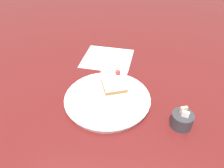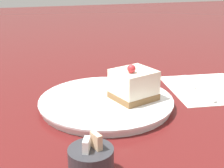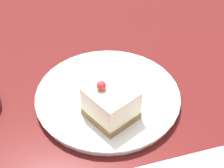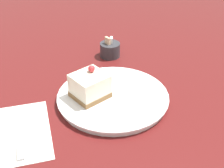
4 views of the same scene
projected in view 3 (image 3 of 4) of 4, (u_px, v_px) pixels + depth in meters
ground_plane at (94, 100)px, 0.74m from camera, size 4.00×4.00×0.00m
plate at (108, 97)px, 0.73m from camera, size 0.28×0.28×0.02m
cake_slice at (111, 104)px, 0.67m from camera, size 0.10×0.10×0.08m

